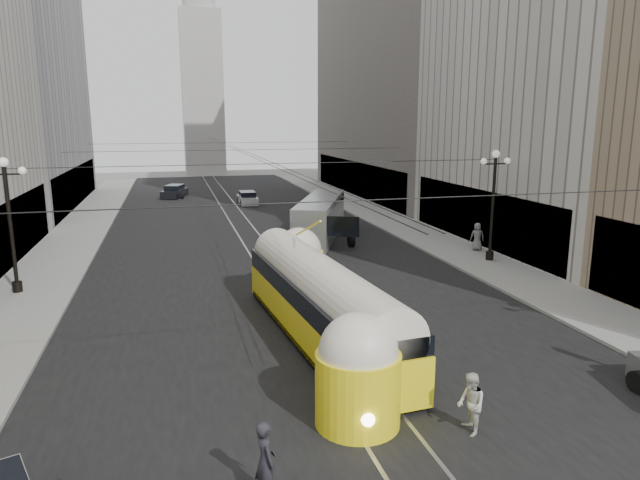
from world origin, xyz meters
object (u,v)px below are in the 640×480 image
city_bus (320,216)px  pedestrian_crossing_b (471,404)px  pedestrian_crossing_a (265,461)px  streetcar (320,300)px  pedestrian_sidewalk_right (477,237)px

city_bus → pedestrian_crossing_b: city_bus is taller
pedestrian_crossing_a → pedestrian_crossing_b: 5.84m
streetcar → pedestrian_sidewalk_right: bearing=41.3°
pedestrian_sidewalk_right → pedestrian_crossing_a: bearing=70.0°
streetcar → pedestrian_crossing_b: streetcar is taller
streetcar → city_bus: bearing=75.3°
city_bus → pedestrian_sidewalk_right: city_bus is taller
streetcar → city_bus: (4.92, 18.79, -0.06)m
city_bus → pedestrian_crossing_a: 28.74m
pedestrian_crossing_a → pedestrian_crossing_b: size_ratio=1.11×
pedestrian_crossing_b → city_bus: bearing=-177.3°
streetcar → pedestrian_crossing_b: bearing=-73.4°
pedestrian_crossing_a → pedestrian_sidewalk_right: 26.27m
city_bus → pedestrian_crossing_b: (-2.73, -26.15, -0.67)m
pedestrian_crossing_a → city_bus: bearing=-28.7°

